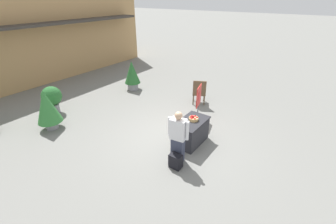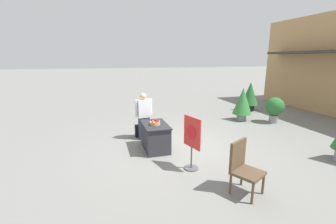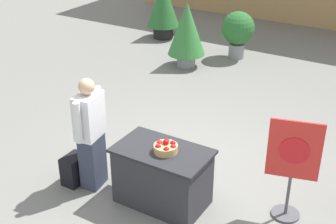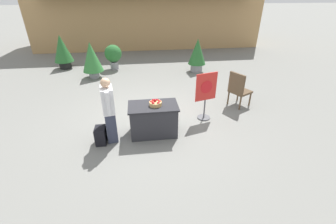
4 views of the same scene
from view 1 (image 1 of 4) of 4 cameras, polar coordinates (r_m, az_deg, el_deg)
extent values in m
plane|color=slate|center=(7.68, 1.51, -6.18)|extent=(120.00, 120.00, 0.00)
cube|color=tan|center=(15.33, -33.15, 16.60)|extent=(13.60, 4.28, 4.87)
cube|color=#38332D|center=(12.93, -29.00, 18.94)|extent=(11.56, 0.90, 0.12)
cube|color=#2D2D33|center=(7.23, 5.94, -5.13)|extent=(1.14, 0.68, 0.76)
cube|color=#242428|center=(7.02, 6.10, -2.38)|extent=(1.21, 0.72, 0.04)
cylinder|color=tan|center=(7.02, 6.52, -1.73)|extent=(0.30, 0.30, 0.10)
sphere|color=red|center=(7.09, 6.83, -1.09)|extent=(0.08, 0.08, 0.08)
sphere|color=#A30F14|center=(7.08, 6.13, -1.09)|extent=(0.08, 0.08, 0.08)
sphere|color=#A30F14|center=(7.01, 5.72, -1.38)|extent=(0.08, 0.08, 0.08)
sphere|color=red|center=(6.93, 6.02, -1.74)|extent=(0.08, 0.08, 0.08)
sphere|color=#A30F14|center=(6.92, 6.84, -1.83)|extent=(0.08, 0.08, 0.08)
sphere|color=#A30F14|center=(7.02, 7.34, -1.44)|extent=(0.08, 0.08, 0.08)
sphere|color=#A30F14|center=(6.99, 6.34, -1.20)|extent=(0.08, 0.08, 0.08)
cube|color=#33384C|center=(6.43, 2.49, -9.58)|extent=(0.29, 0.37, 0.77)
cube|color=silver|center=(6.04, 2.63, -4.37)|extent=(0.32, 0.45, 0.61)
sphere|color=tan|center=(5.83, 2.71, -0.91)|extent=(0.21, 0.21, 0.21)
cylinder|color=silver|center=(6.12, 0.41, -3.60)|extent=(0.09, 0.09, 0.56)
cylinder|color=silver|center=(5.94, 4.92, -4.77)|extent=(0.09, 0.09, 0.56)
cube|color=black|center=(6.33, 1.95, -12.35)|extent=(0.24, 0.34, 0.42)
cylinder|color=#4C4C51|center=(8.77, 7.45, -1.64)|extent=(0.36, 0.36, 0.03)
cylinder|color=#4C4C51|center=(8.63, 7.56, 0.03)|extent=(0.04, 0.04, 0.55)
cube|color=red|center=(8.35, 7.84, 4.04)|extent=(0.62, 0.19, 0.77)
cylinder|color=red|center=(8.34, 7.97, 4.02)|extent=(0.34, 0.10, 0.35)
cylinder|color=brown|center=(10.23, 6.51, 4.14)|extent=(0.05, 0.05, 0.44)
cylinder|color=brown|center=(10.23, 9.15, 3.97)|extent=(0.05, 0.05, 0.44)
cylinder|color=brown|center=(9.80, 6.42, 3.05)|extent=(0.05, 0.05, 0.44)
cylinder|color=brown|center=(9.80, 9.17, 2.87)|extent=(0.05, 0.05, 0.44)
cube|color=brown|center=(9.91, 7.90, 4.83)|extent=(0.74, 0.74, 0.06)
cube|color=brown|center=(9.56, 8.01, 6.08)|extent=(0.31, 0.51, 0.60)
cylinder|color=gray|center=(10.21, -26.80, 0.82)|extent=(0.37, 0.37, 0.34)
sphere|color=#28662D|center=(10.00, -27.47, 3.64)|extent=(0.77, 0.77, 0.77)
cylinder|color=gray|center=(11.54, -8.89, 6.55)|extent=(0.52, 0.52, 0.35)
cone|color=#28662D|center=(11.31, -9.15, 9.95)|extent=(0.77, 0.77, 1.09)
cylinder|color=gray|center=(9.05, -27.42, -2.88)|extent=(0.41, 0.41, 0.29)
cone|color=#337A38|center=(8.74, -28.44, 1.26)|extent=(0.83, 0.83, 1.17)
camera|label=2|loc=(11.83, 29.52, 16.77)|focal=24.00mm
camera|label=3|loc=(8.11, 47.41, 16.39)|focal=50.00mm
camera|label=4|loc=(5.52, 55.36, 4.97)|focal=24.00mm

